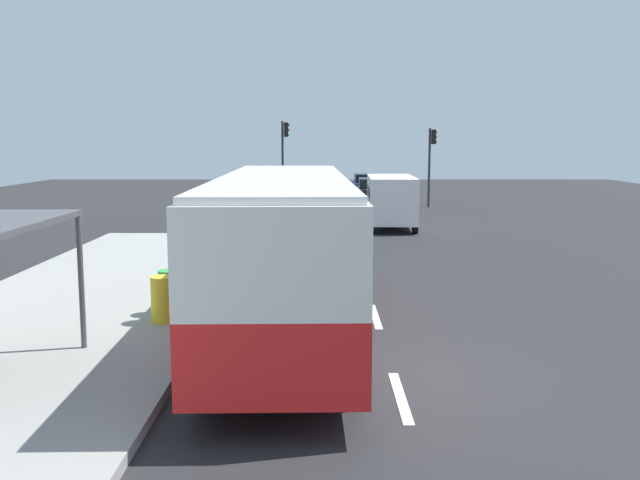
{
  "coord_description": "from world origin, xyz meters",
  "views": [
    {
      "loc": [
        -0.98,
        -11.4,
        3.9
      ],
      "look_at": [
        -1.0,
        5.62,
        1.5
      ],
      "focal_mm": 39.85,
      "sensor_mm": 36.0,
      "label": 1
    }
  ],
  "objects_px": {
    "bus": "(284,244)",
    "recycling_bin_yellow": "(165,299)",
    "sedan_near": "(373,190)",
    "traffic_light_near_side": "(432,155)",
    "white_van": "(392,198)",
    "recycling_bin_green": "(172,292)",
    "traffic_light_far_side": "(285,150)",
    "sedan_far": "(367,184)"
  },
  "relations": [
    {
      "from": "bus",
      "to": "recycling_bin_yellow",
      "type": "distance_m",
      "value": 2.77
    },
    {
      "from": "sedan_near",
      "to": "traffic_light_near_side",
      "type": "distance_m",
      "value": 5.19
    },
    {
      "from": "white_van",
      "to": "recycling_bin_green",
      "type": "height_order",
      "value": "white_van"
    },
    {
      "from": "recycling_bin_green",
      "to": "traffic_light_near_side",
      "type": "bearing_deg",
      "value": 69.95
    },
    {
      "from": "white_van",
      "to": "sedan_near",
      "type": "height_order",
      "value": "white_van"
    },
    {
      "from": "recycling_bin_green",
      "to": "traffic_light_far_side",
      "type": "bearing_deg",
      "value": 87.7
    },
    {
      "from": "white_van",
      "to": "traffic_light_far_side",
      "type": "height_order",
      "value": "traffic_light_far_side"
    },
    {
      "from": "white_van",
      "to": "sedan_far",
      "type": "height_order",
      "value": "white_van"
    },
    {
      "from": "bus",
      "to": "white_van",
      "type": "distance_m",
      "value": 18.05
    },
    {
      "from": "sedan_near",
      "to": "traffic_light_near_side",
      "type": "xyz_separation_m",
      "value": [
        3.21,
        -3.38,
        2.28
      ]
    },
    {
      "from": "bus",
      "to": "sedan_far",
      "type": "height_order",
      "value": "bus"
    },
    {
      "from": "sedan_far",
      "to": "recycling_bin_green",
      "type": "relative_size",
      "value": 4.63
    },
    {
      "from": "white_van",
      "to": "traffic_light_near_side",
      "type": "height_order",
      "value": "traffic_light_near_side"
    },
    {
      "from": "bus",
      "to": "traffic_light_near_side",
      "type": "distance_m",
      "value": 28.48
    },
    {
      "from": "white_van",
      "to": "traffic_light_near_side",
      "type": "bearing_deg",
      "value": 71.56
    },
    {
      "from": "recycling_bin_green",
      "to": "traffic_light_far_side",
      "type": "xyz_separation_m",
      "value": [
        1.1,
        27.38,
        2.68
      ]
    },
    {
      "from": "bus",
      "to": "recycling_bin_yellow",
      "type": "height_order",
      "value": "bus"
    },
    {
      "from": "traffic_light_near_side",
      "to": "recycling_bin_yellow",
      "type": "bearing_deg",
      "value": -109.58
    },
    {
      "from": "traffic_light_near_side",
      "to": "white_van",
      "type": "bearing_deg",
      "value": -108.44
    },
    {
      "from": "bus",
      "to": "traffic_light_far_side",
      "type": "distance_m",
      "value": 28.39
    },
    {
      "from": "traffic_light_near_side",
      "to": "traffic_light_far_side",
      "type": "bearing_deg",
      "value": 174.69
    },
    {
      "from": "sedan_far",
      "to": "traffic_light_near_side",
      "type": "bearing_deg",
      "value": -71.16
    },
    {
      "from": "white_van",
      "to": "sedan_near",
      "type": "distance_m",
      "value": 13.3
    },
    {
      "from": "bus",
      "to": "recycling_bin_green",
      "type": "xyz_separation_m",
      "value": [
        -2.49,
        0.94,
        -1.19
      ]
    },
    {
      "from": "sedan_near",
      "to": "traffic_light_far_side",
      "type": "distance_m",
      "value": 6.5
    },
    {
      "from": "sedan_far",
      "to": "recycling_bin_green",
      "type": "distance_m",
      "value": 36.56
    },
    {
      "from": "bus",
      "to": "traffic_light_near_side",
      "type": "bearing_deg",
      "value": 75.31
    },
    {
      "from": "recycling_bin_green",
      "to": "traffic_light_far_side",
      "type": "relative_size",
      "value": 0.19
    },
    {
      "from": "sedan_near",
      "to": "recycling_bin_yellow",
      "type": "distance_m",
      "value": 31.34
    },
    {
      "from": "bus",
      "to": "traffic_light_near_side",
      "type": "xyz_separation_m",
      "value": [
        7.22,
        27.52,
        1.23
      ]
    },
    {
      "from": "recycling_bin_green",
      "to": "traffic_light_near_side",
      "type": "height_order",
      "value": "traffic_light_near_side"
    },
    {
      "from": "traffic_light_near_side",
      "to": "bus",
      "type": "bearing_deg",
      "value": -104.69
    },
    {
      "from": "sedan_far",
      "to": "recycling_bin_yellow",
      "type": "distance_m",
      "value": 37.25
    },
    {
      "from": "recycling_bin_yellow",
      "to": "white_van",
      "type": "bearing_deg",
      "value": 69.78
    },
    {
      "from": "bus",
      "to": "white_van",
      "type": "height_order",
      "value": "bus"
    },
    {
      "from": "bus",
      "to": "white_van",
      "type": "bearing_deg",
      "value": 77.48
    },
    {
      "from": "recycling_bin_green",
      "to": "bus",
      "type": "bearing_deg",
      "value": -20.65
    },
    {
      "from": "sedan_far",
      "to": "traffic_light_far_side",
      "type": "xyz_separation_m",
      "value": [
        -5.4,
        -8.59,
        2.54
      ]
    },
    {
      "from": "sedan_near",
      "to": "recycling_bin_yellow",
      "type": "xyz_separation_m",
      "value": [
        -6.5,
        -30.66,
        -0.14
      ]
    },
    {
      "from": "white_van",
      "to": "sedan_far",
      "type": "bearing_deg",
      "value": 89.7
    },
    {
      "from": "bus",
      "to": "recycling_bin_green",
      "type": "relative_size",
      "value": 11.64
    },
    {
      "from": "recycling_bin_yellow",
      "to": "traffic_light_near_side",
      "type": "distance_m",
      "value": 29.06
    }
  ]
}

